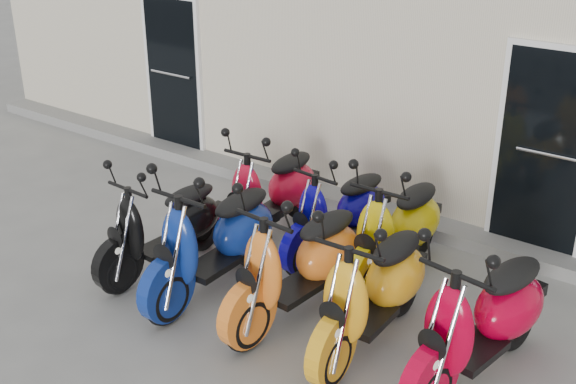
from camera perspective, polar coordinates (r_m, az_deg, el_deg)
name	(u,v)px	position (r m, az deg, el deg)	size (l,w,h in m)	color
ground	(253,277)	(7.48, -2.76, -6.76)	(80.00, 80.00, 0.00)	gray
building	(474,38)	(11.18, 14.51, 11.74)	(14.00, 6.00, 3.20)	beige
front_step	(357,205)	(8.92, 5.45, -1.00)	(14.00, 0.40, 0.15)	gray
door_left	(173,69)	(10.53, -9.06, 9.57)	(1.07, 0.08, 2.22)	black
scooter_front_black	(162,213)	(7.44, -9.90, -1.67)	(0.64, 1.76, 1.30)	black
scooter_front_blue	(214,225)	(6.93, -5.89, -2.63)	(0.72, 1.98, 1.46)	navy
scooter_front_orange_a	(298,249)	(6.51, 0.79, -4.49)	(0.71, 1.95, 1.44)	orange
scooter_front_orange_b	(374,275)	(6.15, 6.78, -6.55)	(0.70, 1.93, 1.42)	#FFAD19
scooter_front_red	(483,304)	(5.90, 15.17, -8.53)	(0.72, 1.98, 1.46)	#C10024
scooter_back_red	(271,180)	(8.03, -1.36, 0.97)	(0.68, 1.86, 1.37)	red
scooter_back_blue	(339,201)	(7.62, 4.06, -0.70)	(0.64, 1.76, 1.30)	#0D0498
scooter_back_yellow	(398,217)	(7.22, 8.67, -1.94)	(0.69, 1.90, 1.40)	yellow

